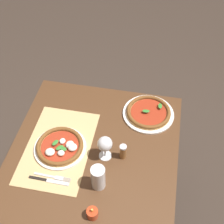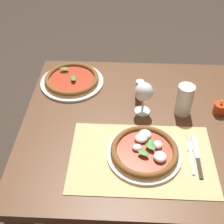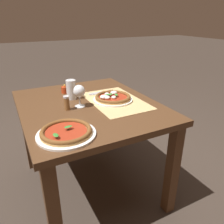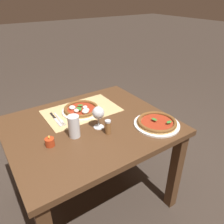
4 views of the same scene
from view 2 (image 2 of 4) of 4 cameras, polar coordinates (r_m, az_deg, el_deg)
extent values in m
plane|color=#382D26|center=(1.94, 5.04, -17.82)|extent=(24.00, 24.00, 0.00)
cube|color=#4C301C|center=(1.37, 6.82, -2.53)|extent=(1.10, 0.93, 0.04)
cube|color=#4C301C|center=(1.95, -9.11, -1.45)|extent=(0.07, 0.07, 0.70)
cube|color=#4C301C|center=(2.01, 19.56, -2.28)|extent=(0.07, 0.07, 0.70)
cube|color=tan|center=(1.22, 5.45, -8.35)|extent=(0.55, 0.36, 0.00)
cylinder|color=white|center=(1.22, 5.88, -7.64)|extent=(0.29, 0.29, 0.01)
cylinder|color=tan|center=(1.21, 5.92, -7.31)|extent=(0.26, 0.26, 0.01)
torus|color=brown|center=(1.20, 5.95, -7.00)|extent=(0.26, 0.26, 0.02)
cylinder|color=maroon|center=(1.21, 5.94, -7.10)|extent=(0.21, 0.21, 0.00)
ellipsoid|color=silver|center=(1.23, 5.35, -4.80)|extent=(0.05, 0.05, 0.03)
ellipsoid|color=silver|center=(1.22, 8.35, -5.95)|extent=(0.04, 0.04, 0.03)
ellipsoid|color=silver|center=(1.18, 8.78, -8.10)|extent=(0.05, 0.05, 0.03)
ellipsoid|color=silver|center=(1.20, 4.61, -6.50)|extent=(0.04, 0.03, 0.02)
ellipsoid|color=silver|center=(1.25, 6.04, -4.12)|extent=(0.05, 0.05, 0.03)
ellipsoid|color=#337A2D|center=(1.20, 7.05, -6.26)|extent=(0.05, 0.05, 0.00)
ellipsoid|color=#337A2D|center=(1.18, 5.79, -7.44)|extent=(0.05, 0.04, 0.00)
ellipsoid|color=#337A2D|center=(1.21, 7.10, -5.56)|extent=(0.04, 0.05, 0.00)
cylinder|color=white|center=(1.57, -7.30, 5.47)|extent=(0.31, 0.31, 0.01)
cylinder|color=tan|center=(1.57, -7.34, 5.79)|extent=(0.27, 0.27, 0.01)
torus|color=brown|center=(1.56, -7.37, 6.08)|extent=(0.27, 0.27, 0.02)
cylinder|color=maroon|center=(1.56, -7.36, 5.99)|extent=(0.22, 0.22, 0.00)
ellipsoid|color=#337A2D|center=(1.61, -8.74, 7.89)|extent=(0.05, 0.03, 0.00)
ellipsoid|color=#337A2D|center=(1.54, -7.09, 6.19)|extent=(0.03, 0.05, 0.00)
cylinder|color=silver|center=(1.40, 5.54, 0.18)|extent=(0.07, 0.07, 0.00)
cylinder|color=silver|center=(1.38, 5.64, 1.26)|extent=(0.01, 0.01, 0.06)
ellipsoid|color=silver|center=(1.33, 5.85, 3.70)|extent=(0.08, 0.08, 0.08)
ellipsoid|color=#C17019|center=(1.34, 5.82, 3.35)|extent=(0.07, 0.07, 0.05)
cylinder|color=silver|center=(1.38, 13.11, 2.16)|extent=(0.07, 0.07, 0.15)
cylinder|color=black|center=(1.39, 13.02, 1.70)|extent=(0.07, 0.07, 0.12)
cylinder|color=silver|center=(1.35, 13.44, 3.83)|extent=(0.07, 0.07, 0.02)
cube|color=#B7B7BC|center=(1.23, 14.39, -8.92)|extent=(0.01, 0.12, 0.00)
cube|color=#B7B7BC|center=(1.28, 13.98, -6.15)|extent=(0.02, 0.05, 0.00)
cylinder|color=#B7B7BC|center=(1.31, 14.16, -4.77)|extent=(0.00, 0.04, 0.00)
cylinder|color=#B7B7BC|center=(1.31, 13.90, -4.77)|extent=(0.00, 0.04, 0.00)
cylinder|color=#B7B7BC|center=(1.31, 13.64, -4.76)|extent=(0.00, 0.04, 0.00)
cylinder|color=#B7B7BC|center=(1.31, 13.38, -4.75)|extent=(0.00, 0.04, 0.00)
cube|color=black|center=(1.22, 15.72, -9.92)|extent=(0.02, 0.10, 0.01)
cube|color=#B7B7BC|center=(1.29, 15.04, -6.15)|extent=(0.02, 0.12, 0.00)
cylinder|color=#B23819|center=(1.46, 19.12, 0.64)|extent=(0.06, 0.06, 0.05)
cylinder|color=silver|center=(1.46, 19.05, 0.42)|extent=(0.04, 0.04, 0.03)
ellipsoid|color=#F9C64C|center=(1.43, 19.42, 1.68)|extent=(0.01, 0.01, 0.02)
cylinder|color=brown|center=(1.45, 5.03, 3.88)|extent=(0.04, 0.04, 0.08)
cylinder|color=#BCBCC1|center=(1.42, 5.15, 5.41)|extent=(0.04, 0.04, 0.01)
camera|label=1|loc=(1.69, 62.34, 44.37)|focal=50.00mm
camera|label=3|loc=(1.98, -40.48, 22.75)|focal=35.00mm
camera|label=4|loc=(2.23, 26.15, 35.70)|focal=35.00mm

